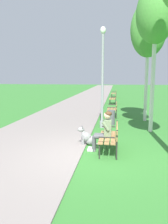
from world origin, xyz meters
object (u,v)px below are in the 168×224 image
(park_bench_mid, at_px, (113,108))
(person_seated_on_near_bench, at_px, (104,130))
(dog_grey, at_px, (88,138))
(park_bench_far, at_px, (114,98))
(litter_bin, at_px, (111,118))
(lamp_post_near, at_px, (103,77))
(park_bench_near, at_px, (111,135))
(birch_tree_second, at_px, (156,15))
(park_bench_furthest, at_px, (114,93))
(birch_tree_third, at_px, (149,30))

(park_bench_mid, distance_m, person_seated_on_near_bench, 6.09)
(person_seated_on_near_bench, distance_m, dog_grey, 0.86)
(park_bench_mid, xyz_separation_m, park_bench_far, (-0.08, 6.23, 0.00))
(park_bench_mid, bearing_deg, litter_bin, -91.62)
(person_seated_on_near_bench, relative_size, lamp_post_near, 0.28)
(park_bench_near, bearing_deg, lamp_post_near, 98.43)
(park_bench_near, relative_size, birch_tree_second, 0.26)
(park_bench_furthest, xyz_separation_m, birch_tree_third, (1.73, -13.22, 4.07))
(litter_bin, bearing_deg, park_bench_far, 90.13)
(birch_tree_third, bearing_deg, litter_bin, -143.48)
(park_bench_far, xyz_separation_m, birch_tree_second, (1.70, -9.53, 4.16))
(lamp_post_near, height_order, litter_bin, lamp_post_near)
(park_bench_mid, xyz_separation_m, birch_tree_second, (1.62, -3.30, 4.16))
(park_bench_near, distance_m, park_bench_far, 12.35)
(birch_tree_second, bearing_deg, park_bench_far, 100.10)
(person_seated_on_near_bench, distance_m, lamp_post_near, 3.62)
(park_bench_far, height_order, lamp_post_near, lamp_post_near)
(lamp_post_near, distance_m, birch_tree_second, 3.20)
(park_bench_mid, distance_m, park_bench_furthest, 12.32)
(person_seated_on_near_bench, relative_size, birch_tree_second, 0.21)
(person_seated_on_near_bench, bearing_deg, dog_grey, 139.45)
(park_bench_furthest, xyz_separation_m, person_seated_on_near_bench, (-0.12, -18.41, 0.17))
(park_bench_mid, xyz_separation_m, person_seated_on_near_bench, (-0.19, -6.09, 0.17))
(park_bench_furthest, relative_size, lamp_post_near, 0.34)
(park_bench_furthest, xyz_separation_m, dog_grey, (-0.70, -17.92, -0.25))
(park_bench_far, bearing_deg, park_bench_near, -89.53)
(park_bench_mid, bearing_deg, park_bench_far, 90.74)
(park_bench_furthest, relative_size, litter_bin, 2.14)
(park_bench_furthest, bearing_deg, dog_grey, -92.23)
(park_bench_far, xyz_separation_m, lamp_post_near, (-0.38, -9.08, 1.77))
(park_bench_mid, relative_size, litter_bin, 2.14)
(birch_tree_second, bearing_deg, park_bench_near, -119.51)
(park_bench_furthest, bearing_deg, birch_tree_third, -82.54)
(park_bench_near, relative_size, person_seated_on_near_bench, 1.20)
(person_seated_on_near_bench, xyz_separation_m, litter_bin, (0.12, 3.91, -0.33))
(park_bench_far, bearing_deg, person_seated_on_near_bench, -90.49)
(park_bench_near, bearing_deg, birch_tree_third, 72.50)
(park_bench_furthest, height_order, birch_tree_third, birch_tree_third)
(park_bench_near, distance_m, lamp_post_near, 3.75)
(lamp_post_near, relative_size, litter_bin, 6.30)
(park_bench_far, xyz_separation_m, litter_bin, (0.02, -8.41, -0.16))
(person_seated_on_near_bench, xyz_separation_m, dog_grey, (-0.57, 0.49, -0.42))
(park_bench_near, relative_size, birch_tree_third, 0.25)
(park_bench_far, distance_m, birch_tree_third, 8.39)
(park_bench_far, distance_m, birch_tree_second, 10.53)
(park_bench_near, bearing_deg, park_bench_far, 90.47)
(birch_tree_second, relative_size, litter_bin, 8.39)
(dog_grey, relative_size, lamp_post_near, 0.18)
(person_seated_on_near_bench, relative_size, litter_bin, 1.79)
(birch_tree_second, bearing_deg, park_bench_furthest, 96.14)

